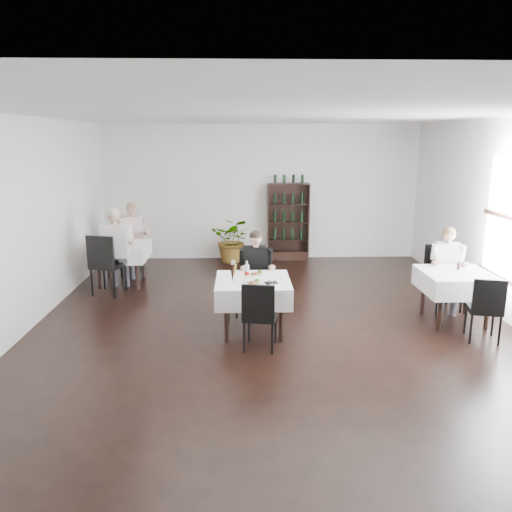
{
  "coord_description": "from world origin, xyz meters",
  "views": [
    {
      "loc": [
        -0.47,
        -6.65,
        2.69
      ],
      "look_at": [
        -0.25,
        0.2,
        1.06
      ],
      "focal_mm": 35.0,
      "sensor_mm": 36.0,
      "label": 1
    }
  ],
  "objects_px": {
    "wine_shelf": "(288,222)",
    "main_table": "(253,290)",
    "diner_main": "(256,267)",
    "potted_tree": "(233,240)"
  },
  "relations": [
    {
      "from": "potted_tree",
      "to": "diner_main",
      "type": "relative_size",
      "value": 0.74
    },
    {
      "from": "diner_main",
      "to": "potted_tree",
      "type": "bearing_deg",
      "value": 96.58
    },
    {
      "from": "diner_main",
      "to": "main_table",
      "type": "bearing_deg",
      "value": -95.75
    },
    {
      "from": "potted_tree",
      "to": "wine_shelf",
      "type": "bearing_deg",
      "value": 8.09
    },
    {
      "from": "wine_shelf",
      "to": "diner_main",
      "type": "distance_m",
      "value": 3.72
    },
    {
      "from": "wine_shelf",
      "to": "main_table",
      "type": "bearing_deg",
      "value": -101.78
    },
    {
      "from": "wine_shelf",
      "to": "diner_main",
      "type": "relative_size",
      "value": 1.31
    },
    {
      "from": "diner_main",
      "to": "wine_shelf",
      "type": "bearing_deg",
      "value": 77.1
    },
    {
      "from": "wine_shelf",
      "to": "main_table",
      "type": "distance_m",
      "value": 4.41
    },
    {
      "from": "main_table",
      "to": "wine_shelf",
      "type": "bearing_deg",
      "value": 78.22
    }
  ]
}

